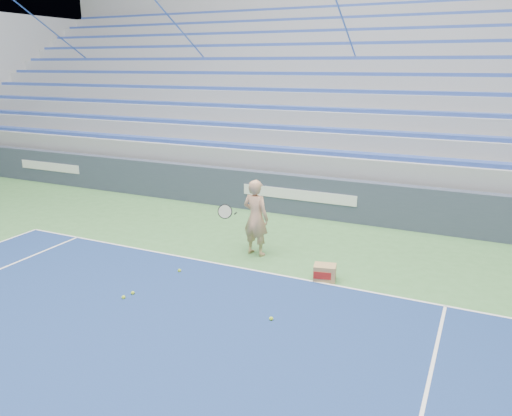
{
  "coord_description": "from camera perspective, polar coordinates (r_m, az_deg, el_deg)",
  "views": [
    {
      "loc": [
        4.45,
        3.58,
        3.96
      ],
      "look_at": [
        0.33,
        12.38,
        1.15
      ],
      "focal_mm": 35.0,
      "sensor_mm": 36.0,
      "label": 1
    }
  ],
  "objects": [
    {
      "name": "tennis_ball_0",
      "position": [
        9.28,
        -13.9,
        -9.41
      ],
      "size": [
        0.07,
        0.07,
        0.07
      ],
      "primitive_type": "sphere",
      "color": "#ACD42B",
      "rests_on": "ground"
    },
    {
      "name": "tennis_ball_2",
      "position": [
        10.04,
        -8.75,
        -7.08
      ],
      "size": [
        0.07,
        0.07,
        0.07
      ],
      "primitive_type": "sphere",
      "color": "#ACD42B",
      "rests_on": "ground"
    },
    {
      "name": "tennis_player",
      "position": [
        10.56,
        -0.06,
        -1.11
      ],
      "size": [
        0.93,
        0.86,
        1.65
      ],
      "color": "tan",
      "rests_on": "ground"
    },
    {
      "name": "tennis_ball_3",
      "position": [
        9.16,
        -14.89,
        -9.84
      ],
      "size": [
        0.07,
        0.07,
        0.07
      ],
      "primitive_type": "sphere",
      "color": "#ACD42B",
      "rests_on": "ground"
    },
    {
      "name": "tennis_ball_1",
      "position": [
        8.19,
        1.75,
        -12.54
      ],
      "size": [
        0.07,
        0.07,
        0.07
      ],
      "primitive_type": "sphere",
      "color": "#ACD42B",
      "rests_on": "ground"
    },
    {
      "name": "ball_box",
      "position": [
        9.62,
        7.86,
        -7.33
      ],
      "size": [
        0.47,
        0.4,
        0.31
      ],
      "color": "#A98551",
      "rests_on": "ground"
    },
    {
      "name": "sponsor_barrier",
      "position": [
        13.52,
        5.05,
        1.45
      ],
      "size": [
        30.0,
        0.32,
        1.1
      ],
      "color": "#353E51",
      "rests_on": "ground"
    },
    {
      "name": "bleachers",
      "position": [
        18.63,
        11.38,
        10.88
      ],
      "size": [
        31.0,
        9.15,
        7.3
      ],
      "color": "#909398",
      "rests_on": "ground"
    }
  ]
}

